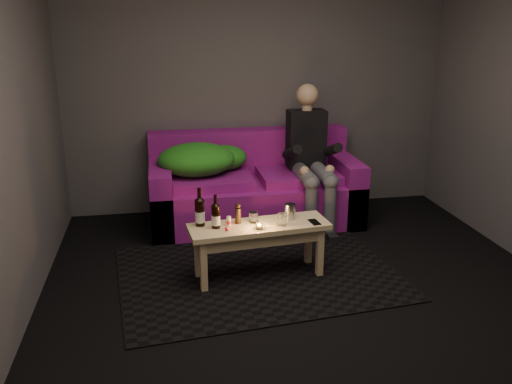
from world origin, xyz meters
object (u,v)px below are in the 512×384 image
(person, at_px, (310,154))
(beer_bottle_a, at_px, (200,212))
(coffee_table, at_px, (259,234))
(beer_bottle_b, at_px, (216,216))
(sofa, at_px, (254,190))
(steel_cup, at_px, (290,211))

(person, distance_m, beer_bottle_a, 1.59)
(coffee_table, bearing_deg, beer_bottle_b, -177.77)
(sofa, height_order, steel_cup, sofa)
(person, height_order, beer_bottle_b, person)
(beer_bottle_a, bearing_deg, coffee_table, -7.36)
(coffee_table, relative_size, steel_cup, 9.03)
(sofa, distance_m, person, 0.69)
(sofa, xyz_separation_m, coffee_table, (-0.18, -1.28, 0.05))
(beer_bottle_b, height_order, steel_cup, beer_bottle_b)
(person, height_order, steel_cup, person)
(coffee_table, xyz_separation_m, steel_cup, (0.27, 0.08, 0.14))
(coffee_table, xyz_separation_m, beer_bottle_a, (-0.46, 0.06, 0.20))
(coffee_table, bearing_deg, person, 56.88)
(coffee_table, relative_size, beer_bottle_b, 4.23)
(person, distance_m, coffee_table, 1.37)
(sofa, distance_m, beer_bottle_b, 1.41)
(person, relative_size, coffee_table, 1.22)
(beer_bottle_b, bearing_deg, beer_bottle_a, 147.97)
(person, relative_size, beer_bottle_a, 4.48)
(coffee_table, relative_size, beer_bottle_a, 3.68)
(sofa, bearing_deg, person, -17.46)
(person, bearing_deg, beer_bottle_b, -133.54)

